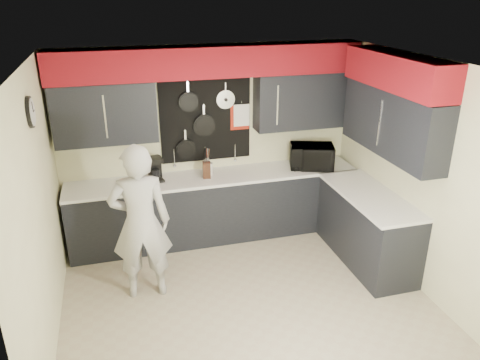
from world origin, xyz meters
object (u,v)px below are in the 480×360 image
object	(u,v)px
knife_block	(207,170)
utensil_crock	(208,169)
microwave	(311,156)
coffee_maker	(155,168)
person	(141,223)

from	to	relation	value
knife_block	utensil_crock	xyz separation A→B (m)	(0.04, 0.10, -0.03)
microwave	knife_block	size ratio (longest dim) A/B	2.68
coffee_maker	knife_block	bearing A→B (deg)	-20.31
knife_block	coffee_maker	size ratio (longest dim) A/B	0.69
coffee_maker	person	world-z (taller)	person
microwave	utensil_crock	bearing A→B (deg)	-167.01
knife_block	person	distance (m)	1.40
knife_block	utensil_crock	bearing A→B (deg)	76.07
utensil_crock	coffee_maker	bearing A→B (deg)	-179.68
microwave	utensil_crock	distance (m)	1.45
microwave	person	bearing A→B (deg)	-139.46
person	coffee_maker	bearing A→B (deg)	-100.80
knife_block	person	xyz separation A→B (m)	(-0.95, -1.03, -0.13)
knife_block	coffee_maker	bearing A→B (deg)	179.61
microwave	knife_block	distance (m)	1.48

